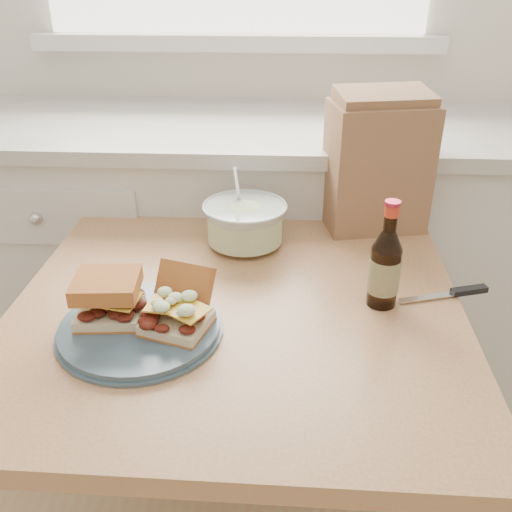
{
  "coord_description": "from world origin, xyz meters",
  "views": [
    {
      "loc": [
        0.17,
        0.02,
        1.39
      ],
      "look_at": [
        0.11,
        1.05,
        0.84
      ],
      "focal_mm": 40.0,
      "sensor_mm": 36.0,
      "label": 1
    }
  ],
  "objects_px": {
    "paper_bag": "(377,167)",
    "dining_table": "(238,343)",
    "beer_bottle": "(385,267)",
    "plate": "(140,328)",
    "coleslaw_bowl": "(245,225)"
  },
  "relations": [
    {
      "from": "dining_table",
      "to": "coleslaw_bowl",
      "type": "bearing_deg",
      "value": 91.23
    },
    {
      "from": "dining_table",
      "to": "plate",
      "type": "relative_size",
      "value": 3.08
    },
    {
      "from": "coleslaw_bowl",
      "to": "beer_bottle",
      "type": "relative_size",
      "value": 0.9
    },
    {
      "from": "dining_table",
      "to": "beer_bottle",
      "type": "distance_m",
      "value": 0.35
    },
    {
      "from": "plate",
      "to": "paper_bag",
      "type": "distance_m",
      "value": 0.72
    },
    {
      "from": "paper_bag",
      "to": "dining_table",
      "type": "bearing_deg",
      "value": -141.25
    },
    {
      "from": "coleslaw_bowl",
      "to": "paper_bag",
      "type": "xyz_separation_m",
      "value": [
        0.32,
        0.13,
        0.11
      ]
    },
    {
      "from": "plate",
      "to": "beer_bottle",
      "type": "distance_m",
      "value": 0.49
    },
    {
      "from": "plate",
      "to": "coleslaw_bowl",
      "type": "xyz_separation_m",
      "value": [
        0.17,
        0.37,
        0.04
      ]
    },
    {
      "from": "dining_table",
      "to": "plate",
      "type": "distance_m",
      "value": 0.24
    },
    {
      "from": "plate",
      "to": "paper_bag",
      "type": "height_order",
      "value": "paper_bag"
    },
    {
      "from": "dining_table",
      "to": "plate",
      "type": "xyz_separation_m",
      "value": [
        -0.17,
        -0.12,
        0.12
      ]
    },
    {
      "from": "dining_table",
      "to": "coleslaw_bowl",
      "type": "height_order",
      "value": "coleslaw_bowl"
    },
    {
      "from": "dining_table",
      "to": "paper_bag",
      "type": "height_order",
      "value": "paper_bag"
    },
    {
      "from": "beer_bottle",
      "to": "plate",
      "type": "bearing_deg",
      "value": -147.65
    }
  ]
}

